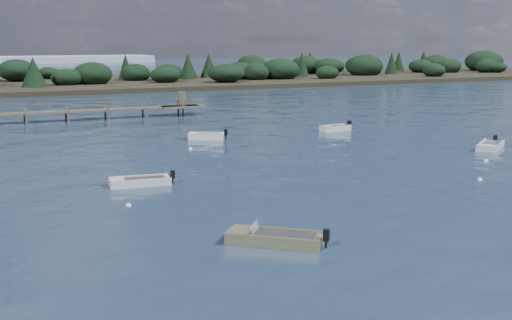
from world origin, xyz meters
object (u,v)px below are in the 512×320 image
dinghy_near_olive (274,240)px  dinghy_mid_grey (140,183)px  tender_far_grey_b (335,129)px  tender_far_white (206,138)px  dinghy_mid_white_b (490,147)px

dinghy_near_olive → dinghy_mid_grey: 13.65m
dinghy_near_olive → tender_far_grey_b: tender_far_grey_b is taller
tender_far_white → dinghy_mid_grey: 18.18m
dinghy_near_olive → tender_far_white: 29.65m
dinghy_near_olive → dinghy_mid_white_b: bearing=28.6°
tender_far_white → dinghy_mid_white_b: (18.96, -14.24, -0.02)m
dinghy_mid_white_b → dinghy_near_olive: bearing=-151.4°
tender_far_white → tender_far_grey_b: (13.06, -0.27, -0.00)m
dinghy_mid_grey → tender_far_grey_b: bearing=33.1°
dinghy_near_olive → dinghy_mid_white_b: 30.18m
tender_far_grey_b → dinghy_mid_white_b: (5.89, -13.97, -0.02)m
dinghy_mid_grey → tender_far_white: bearing=56.9°
dinghy_near_olive → dinghy_mid_white_b: dinghy_mid_white_b is taller
dinghy_near_olive → dinghy_mid_grey: (-2.37, 13.44, -0.01)m
dinghy_near_olive → tender_far_white: tender_far_white is taller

